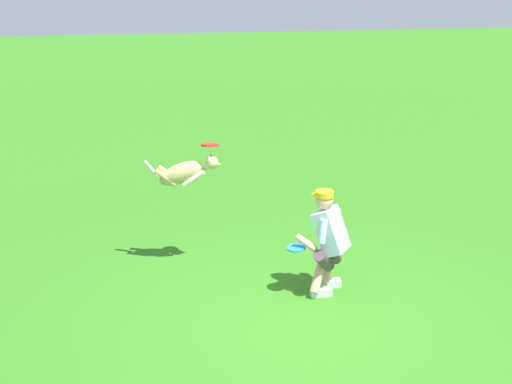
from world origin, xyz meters
TOP-DOWN VIEW (x-y plane):
  - ground_plane at (0.00, 0.00)m, footprint 60.00×60.00m
  - person at (-0.45, -0.87)m, footprint 0.71×0.60m
  - dog at (1.17, -1.95)m, footprint 1.00×0.42m
  - frisbee_flying at (0.85, -1.88)m, footprint 0.24×0.24m
  - frisbee_held at (-0.06, -0.87)m, footprint 0.32×0.32m

SIDE VIEW (x-z plane):
  - ground_plane at x=0.00m, z-range 0.00..0.00m
  - frisbee_held at x=-0.06m, z-range 0.59..0.63m
  - person at x=-0.45m, z-range 0.05..1.34m
  - dog at x=1.17m, z-range 1.03..1.53m
  - frisbee_flying at x=0.85m, z-range 1.62..1.68m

